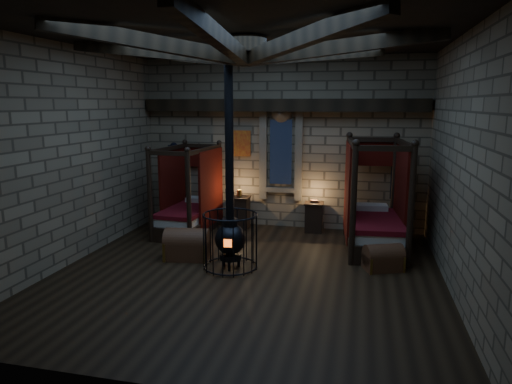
% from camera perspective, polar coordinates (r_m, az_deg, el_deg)
% --- Properties ---
extents(room, '(7.02, 7.02, 4.29)m').
position_cam_1_polar(room, '(8.05, -1.13, 15.66)').
color(room, black).
rests_on(room, ground).
extents(bed_left, '(1.16, 2.05, 2.08)m').
position_cam_1_polar(bed_left, '(11.23, -8.34, -2.37)').
color(bed_left, black).
rests_on(bed_left, ground).
extents(bed_right, '(1.37, 2.32, 2.33)m').
position_cam_1_polar(bed_right, '(10.17, 14.50, -3.67)').
color(bed_right, black).
rests_on(bed_right, ground).
extents(trunk_left, '(0.94, 0.67, 0.64)m').
position_cam_1_polar(trunk_left, '(9.35, -8.59, -6.57)').
color(trunk_left, '#552F1B').
rests_on(trunk_left, ground).
extents(trunk_right, '(0.81, 0.67, 0.51)m').
position_cam_1_polar(trunk_right, '(8.99, 15.62, -7.98)').
color(trunk_right, '#552F1B').
rests_on(trunk_right, ground).
extents(nightstand_left, '(0.51, 0.49, 0.98)m').
position_cam_1_polar(nightstand_left, '(11.47, -2.07, -2.50)').
color(nightstand_left, black).
rests_on(nightstand_left, ground).
extents(nightstand_right, '(0.47, 0.45, 0.79)m').
position_cam_1_polar(nightstand_right, '(11.22, 7.24, -3.11)').
color(nightstand_right, black).
rests_on(nightstand_right, ground).
extents(stove, '(1.04, 1.04, 4.05)m').
position_cam_1_polar(stove, '(8.65, -3.24, -5.49)').
color(stove, black).
rests_on(stove, ground).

